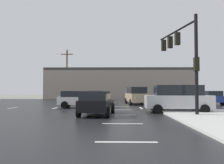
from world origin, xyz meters
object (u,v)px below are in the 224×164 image
sedan_black (97,103)px  utility_pole_distant (67,73)px  traffic_signal_mast (182,50)px  sedan_blue (208,97)px  suv_tan (136,95)px  sedan_red (95,97)px  sedan_white (81,99)px  sedan_navy (98,96)px  suv_silver (178,98)px

sedan_black → utility_pole_distant: (-7.77, 26.61, 3.92)m
traffic_signal_mast → sedan_blue: size_ratio=1.39×
suv_tan → sedan_red: bearing=-87.5°
utility_pole_distant → sedan_white: bearing=-74.3°
sedan_red → sedan_navy: size_ratio=1.00×
suv_silver → utility_pole_distant: bearing=121.0°
sedan_red → sedan_navy: bearing=-177.7°
sedan_red → sedan_navy: same height
sedan_white → traffic_signal_mast: bearing=-33.8°
traffic_signal_mast → suv_tan: traffic_signal_mast is taller
traffic_signal_mast → suv_silver: traffic_signal_mast is taller
sedan_black → utility_pole_distant: bearing=21.1°
sedan_blue → sedan_red: size_ratio=1.02×
sedan_black → sedan_navy: bearing=9.2°
sedan_red → sedan_navy: 8.12m
sedan_black → utility_pole_distant: 28.00m
traffic_signal_mast → sedan_blue: (5.86, 10.10, -3.74)m
sedan_black → suv_silver: bearing=-67.0°
sedan_black → suv_silver: size_ratio=0.95×
sedan_blue → sedan_navy: 15.53m
traffic_signal_mast → utility_pole_distant: (-13.85, 25.33, 0.18)m
sedan_blue → suv_silver: 11.20m
sedan_white → sedan_black: bearing=-74.1°
traffic_signal_mast → sedan_white: (-8.13, 5.01, -3.74)m
suv_silver → sedan_white: suv_silver is taller
suv_tan → sedan_blue: bearing=80.4°
sedan_red → suv_tan: 4.89m
suv_silver → sedan_white: 9.07m
sedan_red → sedan_white: same height
sedan_red → suv_tan: suv_tan is taller
sedan_red → utility_pole_distant: bearing=-157.0°
sedan_blue → sedan_white: (-13.99, -5.08, 0.00)m
sedan_navy → sedan_black: bearing=4.1°
sedan_blue → suv_silver: bearing=142.2°
suv_silver → utility_pole_distant: size_ratio=0.54×
sedan_blue → utility_pole_distant: 25.22m
sedan_navy → utility_pole_distant: 10.49m
suv_silver → suv_tan: same height
sedan_red → traffic_signal_mast: bearing=36.1°
suv_silver → utility_pole_distant: utility_pole_distant is taller
sedan_blue → sedan_black: bearing=128.4°
traffic_signal_mast → sedan_white: size_ratio=1.41×
sedan_red → suv_silver: bearing=37.4°
sedan_black → suv_tan: (3.70, 11.84, 0.24)m
sedan_blue → sedan_red: (-13.07, -0.30, 0.00)m
traffic_signal_mast → suv_silver: 3.57m
traffic_signal_mast → sedan_white: traffic_signal_mast is taller
suv_tan → sedan_navy: size_ratio=1.10×
sedan_black → sedan_blue: 16.49m
sedan_blue → suv_silver: (-6.03, -9.44, 0.24)m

